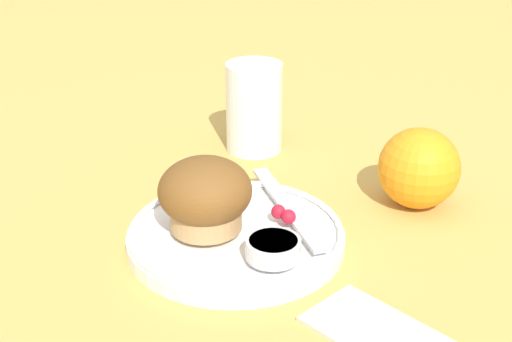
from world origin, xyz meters
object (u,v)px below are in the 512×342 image
(butter_knife, at_px, (286,205))
(orange_fruit, at_px, (419,168))
(muffin, at_px, (205,196))
(juice_glass, at_px, (254,107))

(butter_knife, xyz_separation_m, orange_fruit, (0.06, 0.13, 0.02))
(butter_knife, bearing_deg, muffin, -80.42)
(juice_glass, bearing_deg, muffin, -54.72)
(muffin, relative_size, orange_fruit, 1.03)
(juice_glass, bearing_deg, butter_knife, -34.37)
(juice_glass, bearing_deg, orange_fruit, 5.53)
(butter_knife, height_order, juice_glass, juice_glass)
(muffin, height_order, butter_knife, muffin)
(muffin, height_order, orange_fruit, muffin)
(butter_knife, xyz_separation_m, juice_glass, (-0.16, 0.11, 0.03))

